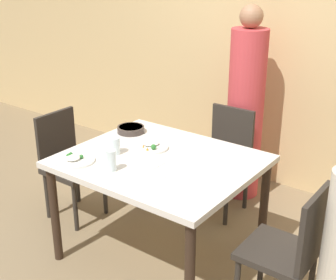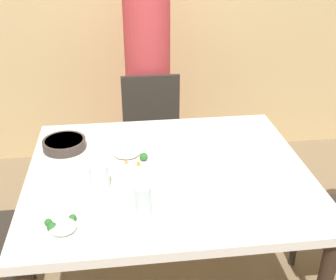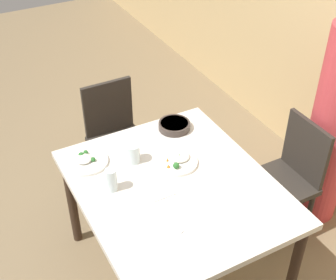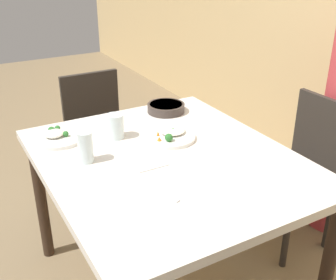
{
  "view_description": "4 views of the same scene",
  "coord_description": "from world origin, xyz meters",
  "views": [
    {
      "loc": [
        1.73,
        -2.25,
        2.04
      ],
      "look_at": [
        0.1,
        -0.05,
        0.94
      ],
      "focal_mm": 50.0,
      "sensor_mm": 36.0,
      "label": 1
    },
    {
      "loc": [
        -0.2,
        -1.59,
        1.75
      ],
      "look_at": [
        0.01,
        0.07,
        0.87
      ],
      "focal_mm": 45.0,
      "sensor_mm": 36.0,
      "label": 2
    },
    {
      "loc": [
        1.69,
        -0.96,
        2.55
      ],
      "look_at": [
        -0.14,
        0.03,
        0.97
      ],
      "focal_mm": 50.0,
      "sensor_mm": 36.0,
      "label": 3
    },
    {
      "loc": [
        1.43,
        -0.81,
        1.62
      ],
      "look_at": [
        -0.11,
        0.06,
        0.78
      ],
      "focal_mm": 45.0,
      "sensor_mm": 36.0,
      "label": 4
    }
  ],
  "objects": [
    {
      "name": "napkin_folded",
      "position": [
        -0.0,
        -0.1,
        0.76
      ],
      "size": [
        0.14,
        0.14,
        0.01
      ],
      "color": "white",
      "rests_on": "dining_table"
    },
    {
      "name": "chair_adult_spot",
      "position": [
        0.01,
        0.86,
        0.47
      ],
      "size": [
        0.4,
        0.4,
        0.87
      ],
      "color": "#2D2823",
      "rests_on": "ground_plane"
    },
    {
      "name": "bowl_curry",
      "position": [
        -0.48,
        0.26,
        0.79
      ],
      "size": [
        0.21,
        0.21,
        0.05
      ],
      "color": "#3D332D",
      "rests_on": "dining_table"
    },
    {
      "name": "glass_water_tall",
      "position": [
        -0.13,
        -0.33,
        0.83
      ],
      "size": [
        0.06,
        0.06,
        0.14
      ],
      "color": "silver",
      "rests_on": "dining_table"
    },
    {
      "name": "dining_table",
      "position": [
        0.0,
        0.0,
        0.68
      ],
      "size": [
        1.24,
        1.05,
        0.76
      ],
      "color": "silver",
      "rests_on": "ground_plane"
    },
    {
      "name": "glass_water_short",
      "position": [
        -0.3,
        -0.12,
        0.82
      ],
      "size": [
        0.08,
        0.08,
        0.12
      ],
      "color": "silver",
      "rests_on": "dining_table"
    },
    {
      "name": "fork_steel",
      "position": [
        0.25,
        -0.18,
        0.76
      ],
      "size": [
        0.17,
        0.09,
        0.01
      ],
      "color": "silver",
      "rests_on": "dining_table"
    },
    {
      "name": "plate_rice_adult",
      "position": [
        -0.42,
        -0.37,
        0.78
      ],
      "size": [
        0.26,
        0.26,
        0.05
      ],
      "color": "white",
      "rests_on": "dining_table"
    },
    {
      "name": "person_adult",
      "position": [
        0.01,
        1.19,
        0.77
      ],
      "size": [
        0.31,
        0.31,
        1.66
      ],
      "color": "#C63D42",
      "rests_on": "ground_plane"
    },
    {
      "name": "plate_rice_child",
      "position": [
        -0.16,
        0.1,
        0.78
      ],
      "size": [
        0.25,
        0.25,
        0.06
      ],
      "color": "white",
      "rests_on": "dining_table"
    }
  ]
}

